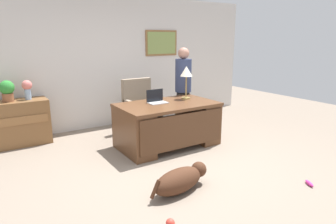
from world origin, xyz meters
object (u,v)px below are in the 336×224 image
object	(u,v)px
armchair	(141,109)
person_standing	(183,89)
laptop	(157,100)
dog_toy_bone	(309,183)
credenza	(6,124)
desk	(168,123)
dog_lying	(181,180)
dog_toy_ball	(170,223)
vase_with_flowers	(27,88)
desk_lamp	(186,73)
potted_plant	(7,90)

from	to	relation	value
armchair	person_standing	distance (m)	0.94
laptop	dog_toy_bone	size ratio (longest dim) A/B	1.90
credenza	desk	bearing A→B (deg)	-32.08
desk	credenza	size ratio (longest dim) A/B	1.21
laptop	dog_toy_bone	world-z (taller)	laptop
dog_lying	dog_toy_ball	size ratio (longest dim) A/B	9.83
credenza	dog_toy_ball	size ratio (longest dim) A/B	15.20
laptop	credenza	bearing A→B (deg)	149.42
dog_toy_bone	dog_lying	bearing A→B (deg)	152.57
dog_lying	dog_toy_bone	size ratio (longest dim) A/B	5.30
desk	vase_with_flowers	bearing A→B (deg)	143.01
person_standing	dog_toy_ball	distance (m)	3.35
desk	dog_toy_bone	xyz separation A→B (m)	(0.75, -2.19, -0.38)
desk_lamp	dog_toy_bone	world-z (taller)	desk_lamp
vase_with_flowers	dog_toy_ball	bearing A→B (deg)	-77.89
dog_toy_ball	credenza	bearing A→B (deg)	108.25
desk	person_standing	distance (m)	1.07
potted_plant	dog_toy_ball	world-z (taller)	potted_plant
dog_lying	person_standing	bearing A→B (deg)	53.93
laptop	potted_plant	world-z (taller)	potted_plant
dog_toy_bone	desk	bearing A→B (deg)	108.86
armchair	person_standing	world-z (taller)	person_standing
desk_lamp	dog_toy_ball	world-z (taller)	desk_lamp
dog_toy_ball	desk	bearing A→B (deg)	57.77
person_standing	dog_lying	xyz separation A→B (m)	(-1.49, -2.04, -0.70)
person_standing	dog_toy_bone	size ratio (longest dim) A/B	9.86
person_standing	dog_lying	world-z (taller)	person_standing
dog_lying	dog_toy_ball	distance (m)	0.73
potted_plant	dog_toy_ball	size ratio (longest dim) A/B	3.96
desk	dog_toy_ball	bearing A→B (deg)	-122.23
desk	armchair	bearing A→B (deg)	92.44
credenza	desk_lamp	world-z (taller)	desk_lamp
vase_with_flowers	potted_plant	size ratio (longest dim) A/B	0.94
dog_lying	laptop	xyz separation A→B (m)	(0.60, 1.58, 0.66)
dog_lying	vase_with_flowers	distance (m)	3.26
laptop	dog_toy_bone	bearing A→B (deg)	-69.46
desk	desk_lamp	distance (m)	0.97
person_standing	potted_plant	distance (m)	3.15
desk	dog_toy_bone	bearing A→B (deg)	-71.14
desk	desk_lamp	xyz separation A→B (m)	(0.50, 0.18, 0.81)
desk	potted_plant	xyz separation A→B (m)	(-2.28, 1.48, 0.58)
laptop	vase_with_flowers	bearing A→B (deg)	144.29
dog_lying	desk_lamp	size ratio (longest dim) A/B	1.51
desk	vase_with_flowers	distance (m)	2.53
credenza	dog_toy_bone	distance (m)	4.82
laptop	dog_toy_ball	world-z (taller)	laptop
dog_toy_ball	desk_lamp	bearing A→B (deg)	50.89
desk	credenza	world-z (taller)	credenza
desk	laptop	distance (m)	0.46
desk_lamp	dog_lying	bearing A→B (deg)	-127.68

